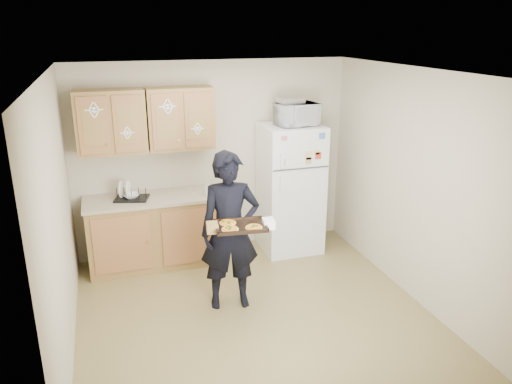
% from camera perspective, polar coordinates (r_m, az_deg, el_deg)
% --- Properties ---
extents(floor, '(3.60, 3.60, 0.00)m').
position_cam_1_polar(floor, '(5.45, -0.30, -13.61)').
color(floor, brown).
rests_on(floor, ground).
extents(ceiling, '(3.60, 3.60, 0.00)m').
position_cam_1_polar(ceiling, '(4.64, -0.35, 13.57)').
color(ceiling, silver).
rests_on(ceiling, wall_back).
extents(wall_back, '(3.60, 0.04, 2.50)m').
position_cam_1_polar(wall_back, '(6.57, -4.93, 3.91)').
color(wall_back, '#BEB49A').
rests_on(wall_back, floor).
extents(wall_front, '(3.60, 0.04, 2.50)m').
position_cam_1_polar(wall_front, '(3.38, 8.83, -10.99)').
color(wall_front, '#BEB49A').
rests_on(wall_front, floor).
extents(wall_left, '(0.04, 3.60, 2.50)m').
position_cam_1_polar(wall_left, '(4.74, -21.67, -3.24)').
color(wall_left, '#BEB49A').
rests_on(wall_left, floor).
extents(wall_right, '(0.04, 3.60, 2.50)m').
position_cam_1_polar(wall_right, '(5.67, 17.35, 0.73)').
color(wall_right, '#BEB49A').
rests_on(wall_right, floor).
extents(refrigerator, '(0.75, 0.70, 1.70)m').
position_cam_1_polar(refrigerator, '(6.61, 3.93, 0.40)').
color(refrigerator, white).
rests_on(refrigerator, floor).
extents(base_cabinet, '(1.60, 0.60, 0.86)m').
position_cam_1_polar(base_cabinet, '(6.41, -11.55, -4.53)').
color(base_cabinet, olive).
rests_on(base_cabinet, floor).
extents(countertop, '(1.64, 0.64, 0.04)m').
position_cam_1_polar(countertop, '(6.25, -11.81, -0.74)').
color(countertop, '#B4A78A').
rests_on(countertop, base_cabinet).
extents(upper_cab_left, '(0.80, 0.33, 0.75)m').
position_cam_1_polar(upper_cab_left, '(6.13, -16.28, 7.68)').
color(upper_cab_left, olive).
rests_on(upper_cab_left, wall_back).
extents(upper_cab_right, '(0.80, 0.33, 0.75)m').
position_cam_1_polar(upper_cab_right, '(6.20, -8.62, 8.32)').
color(upper_cab_right, olive).
rests_on(upper_cab_right, wall_back).
extents(cereal_box, '(0.20, 0.07, 0.32)m').
position_cam_1_polar(cereal_box, '(7.24, 6.94, -3.85)').
color(cereal_box, gold).
rests_on(cereal_box, floor).
extents(person, '(0.67, 0.48, 1.71)m').
position_cam_1_polar(person, '(5.23, -2.99, -4.53)').
color(person, black).
rests_on(person, floor).
extents(baking_tray, '(0.54, 0.42, 0.04)m').
position_cam_1_polar(baking_tray, '(4.91, -1.76, -3.95)').
color(baking_tray, black).
rests_on(baking_tray, person).
extents(pizza_front_left, '(0.17, 0.17, 0.02)m').
position_cam_1_polar(pizza_front_left, '(4.81, -2.98, -4.22)').
color(pizza_front_left, orange).
rests_on(pizza_front_left, baking_tray).
extents(pizza_front_right, '(0.17, 0.17, 0.02)m').
position_cam_1_polar(pizza_front_right, '(4.84, -0.24, -4.03)').
color(pizza_front_right, orange).
rests_on(pizza_front_right, baking_tray).
extents(pizza_back_left, '(0.17, 0.17, 0.02)m').
position_cam_1_polar(pizza_back_left, '(4.96, -3.25, -3.49)').
color(pizza_back_left, orange).
rests_on(pizza_back_left, baking_tray).
extents(microwave, '(0.54, 0.40, 0.28)m').
position_cam_1_polar(microwave, '(6.34, 4.68, 8.84)').
color(microwave, white).
rests_on(microwave, refrigerator).
extents(foil_pan, '(0.32, 0.24, 0.06)m').
position_cam_1_polar(foil_pan, '(6.32, 3.98, 10.40)').
color(foil_pan, silver).
rests_on(foil_pan, microwave).
extents(dish_rack, '(0.45, 0.38, 0.15)m').
position_cam_1_polar(dish_rack, '(6.20, -14.06, -0.11)').
color(dish_rack, black).
rests_on(dish_rack, countertop).
extents(bowl, '(0.22, 0.22, 0.05)m').
position_cam_1_polar(bowl, '(6.21, -14.10, -0.42)').
color(bowl, white).
rests_on(bowl, dish_rack).
extents(soap_bottle, '(0.08, 0.08, 0.18)m').
position_cam_1_polar(soap_bottle, '(6.18, -5.52, 0.43)').
color(soap_bottle, white).
rests_on(soap_bottle, countertop).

